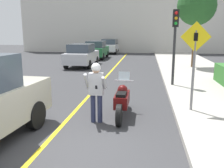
% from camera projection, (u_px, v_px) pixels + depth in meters
% --- Properties ---
extents(ground_plane, '(80.00, 80.00, 0.00)m').
position_uv_depth(ground_plane, '(69.00, 148.00, 5.66)').
color(ground_plane, '#38383A').
extents(road_center_line, '(0.12, 36.00, 0.01)m').
position_uv_depth(road_center_line, '(96.00, 88.00, 11.56)').
color(road_center_line, yellow).
rests_on(road_center_line, ground).
extents(building_backdrop, '(28.00, 1.20, 9.17)m').
position_uv_depth(building_backdrop, '(134.00, 14.00, 29.90)').
color(building_backdrop, beige).
rests_on(building_backdrop, ground).
extents(motorcycle, '(0.62, 2.28, 1.30)m').
position_uv_depth(motorcycle, '(122.00, 100.00, 7.69)').
color(motorcycle, black).
rests_on(motorcycle, ground).
extents(person_biker, '(0.59, 0.47, 1.74)m').
position_uv_depth(person_biker, '(96.00, 86.00, 7.05)').
color(person_biker, '#282D4C').
rests_on(person_biker, ground).
extents(crossing_sign, '(0.91, 0.08, 2.73)m').
position_uv_depth(crossing_sign, '(194.00, 58.00, 7.60)').
color(crossing_sign, slate).
rests_on(crossing_sign, sidewalk_curb).
extents(traffic_light, '(0.26, 0.30, 3.38)m').
position_uv_depth(traffic_light, '(175.00, 33.00, 11.13)').
color(traffic_light, '#2D2D30').
rests_on(traffic_light, sidewalk_curb).
extents(street_tree, '(2.57, 2.57, 5.37)m').
position_uv_depth(street_tree, '(197.00, 6.00, 16.58)').
color(street_tree, brown).
rests_on(street_tree, sidewalk_curb).
extents(parked_car_silver, '(1.88, 4.20, 1.68)m').
position_uv_depth(parked_car_silver, '(82.00, 55.00, 18.54)').
color(parked_car_silver, black).
rests_on(parked_car_silver, ground).
extents(parked_car_green, '(1.88, 4.20, 1.68)m').
position_uv_depth(parked_car_green, '(96.00, 50.00, 23.88)').
color(parked_car_green, black).
rests_on(parked_car_green, ground).
extents(parked_car_white, '(1.88, 4.20, 1.68)m').
position_uv_depth(parked_car_white, '(110.00, 46.00, 29.41)').
color(parked_car_white, black).
rests_on(parked_car_white, ground).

